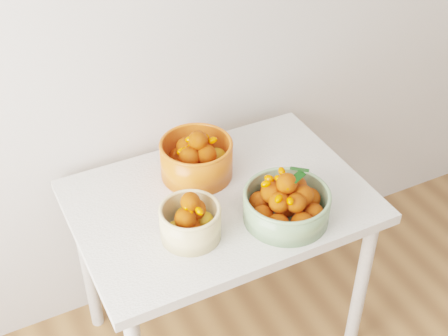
{
  "coord_description": "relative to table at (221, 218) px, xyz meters",
  "views": [
    {
      "loc": [
        -0.97,
        0.14,
        2.15
      ],
      "look_at": [
        -0.27,
        1.55,
        0.92
      ],
      "focal_mm": 50.0,
      "sensor_mm": 36.0,
      "label": 1
    }
  ],
  "objects": [
    {
      "name": "table",
      "position": [
        0.0,
        0.0,
        0.0
      ],
      "size": [
        1.0,
        0.7,
        0.75
      ],
      "color": "silver",
      "rests_on": "ground"
    },
    {
      "name": "bowl_cream",
      "position": [
        -0.17,
        -0.13,
        0.16
      ],
      "size": [
        0.21,
        0.21,
        0.17
      ],
      "rotation": [
        0.0,
        0.0,
        -0.06
      ],
      "color": "#DCBF85",
      "rests_on": "table"
    },
    {
      "name": "bowl_green",
      "position": [
        0.15,
        -0.19,
        0.16
      ],
      "size": [
        0.33,
        0.33,
        0.18
      ],
      "rotation": [
        0.0,
        0.0,
        0.17
      ],
      "color": "gray",
      "rests_on": "table"
    },
    {
      "name": "bowl_orange",
      "position": [
        -0.02,
        0.15,
        0.17
      ],
      "size": [
        0.27,
        0.27,
        0.19
      ],
      "rotation": [
        0.0,
        0.0,
        0.07
      ],
      "color": "#F0541B",
      "rests_on": "table"
    }
  ]
}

